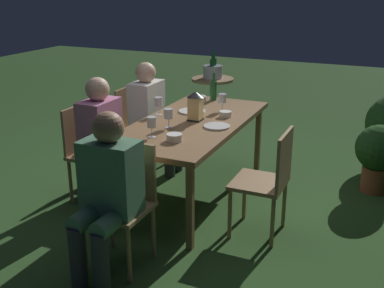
% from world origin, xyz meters
% --- Properties ---
extents(ground_plane, '(16.00, 16.00, 0.00)m').
position_xyz_m(ground_plane, '(0.00, 0.00, 0.00)').
color(ground_plane, '#2D5123').
extents(dining_table, '(1.87, 0.88, 0.73)m').
position_xyz_m(dining_table, '(0.00, 0.00, 0.68)').
color(dining_table, olive).
rests_on(dining_table, ground).
extents(chair_side_right_b, '(0.42, 0.40, 0.87)m').
position_xyz_m(chair_side_right_b, '(0.42, 0.83, 0.49)').
color(chair_side_right_b, '#9E7A51').
rests_on(chair_side_right_b, ground).
extents(chair_head_far, '(0.40, 0.42, 0.87)m').
position_xyz_m(chair_head_far, '(1.18, 0.00, 0.49)').
color(chair_head_far, '#9E7A51').
rests_on(chair_head_far, ground).
extents(person_in_green, '(0.48, 0.38, 1.15)m').
position_xyz_m(person_in_green, '(1.38, 0.00, 0.64)').
color(person_in_green, '#4C7A5B').
rests_on(person_in_green, ground).
extents(chair_side_left_b, '(0.42, 0.40, 0.87)m').
position_xyz_m(chair_side_left_b, '(0.42, -0.83, 0.49)').
color(chair_side_left_b, '#9E7A51').
rests_on(chair_side_left_b, ground).
extents(person_in_pink, '(0.38, 0.47, 1.15)m').
position_xyz_m(person_in_pink, '(0.42, -0.64, 0.64)').
color(person_in_pink, '#C675A3').
rests_on(person_in_pink, ground).
extents(chair_side_left_a, '(0.42, 0.40, 0.87)m').
position_xyz_m(chair_side_left_a, '(-0.42, -0.83, 0.49)').
color(chair_side_left_a, '#9E7A51').
rests_on(chair_side_left_a, ground).
extents(person_in_cream, '(0.38, 0.47, 1.15)m').
position_xyz_m(person_in_cream, '(-0.42, -0.64, 0.64)').
color(person_in_cream, white).
rests_on(person_in_cream, ground).
extents(lantern_centerpiece, '(0.15, 0.15, 0.27)m').
position_xyz_m(lantern_centerpiece, '(-0.03, 0.02, 0.88)').
color(lantern_centerpiece, black).
rests_on(lantern_centerpiece, dining_table).
extents(green_bottle_on_table, '(0.07, 0.07, 0.29)m').
position_xyz_m(green_bottle_on_table, '(-0.80, -0.11, 0.84)').
color(green_bottle_on_table, '#1E5B2D').
rests_on(green_bottle_on_table, dining_table).
extents(wine_glass_a, '(0.08, 0.08, 0.17)m').
position_xyz_m(wine_glass_a, '(0.77, -0.36, 0.85)').
color(wine_glass_a, silver).
rests_on(wine_glass_a, dining_table).
extents(wine_glass_b, '(0.08, 0.08, 0.17)m').
position_xyz_m(wine_glass_b, '(-0.43, 0.13, 0.85)').
color(wine_glass_b, silver).
rests_on(wine_glass_b, dining_table).
extents(wine_glass_c, '(0.08, 0.08, 0.17)m').
position_xyz_m(wine_glass_c, '(-0.06, -0.37, 0.85)').
color(wine_glass_c, silver).
rests_on(wine_glass_c, dining_table).
extents(wine_glass_d, '(0.08, 0.08, 0.17)m').
position_xyz_m(wine_glass_d, '(0.55, -0.11, 0.85)').
color(wine_glass_d, silver).
rests_on(wine_glass_d, dining_table).
extents(wine_glass_e, '(0.08, 0.08, 0.17)m').
position_xyz_m(wine_glass_e, '(0.27, -0.10, 0.85)').
color(wine_glass_e, silver).
rests_on(wine_glass_e, dining_table).
extents(plate_a, '(0.26, 0.26, 0.01)m').
position_xyz_m(plate_a, '(-0.27, -0.12, 0.74)').
color(plate_a, white).
rests_on(plate_a, dining_table).
extents(plate_b, '(0.23, 0.23, 0.01)m').
position_xyz_m(plate_b, '(0.09, 0.27, 0.74)').
color(plate_b, silver).
rests_on(plate_b, dining_table).
extents(bowl_olives, '(0.14, 0.14, 0.06)m').
position_xyz_m(bowl_olives, '(-0.69, -0.23, 0.76)').
color(bowl_olives, silver).
rests_on(bowl_olives, dining_table).
extents(bowl_bread, '(0.12, 0.12, 0.06)m').
position_xyz_m(bowl_bread, '(0.57, 0.10, 0.77)').
color(bowl_bread, silver).
rests_on(bowl_bread, dining_table).
extents(bowl_salad, '(0.11, 0.11, 0.05)m').
position_xyz_m(bowl_salad, '(-0.25, 0.23, 0.76)').
color(bowl_salad, silver).
rests_on(bowl_salad, dining_table).
extents(side_table, '(0.56, 0.56, 0.68)m').
position_xyz_m(side_table, '(-2.13, -0.65, 0.45)').
color(side_table, '#9E7A51').
rests_on(side_table, ground).
extents(ice_bucket, '(0.26, 0.26, 0.34)m').
position_xyz_m(ice_bucket, '(-2.13, -0.65, 0.78)').
color(ice_bucket, '#B2B7BF').
rests_on(ice_bucket, side_table).
extents(potted_plant_corner, '(0.44, 0.44, 0.66)m').
position_xyz_m(potted_plant_corner, '(-0.81, 1.56, 0.39)').
color(potted_plant_corner, '#9E5133').
rests_on(potted_plant_corner, ground).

